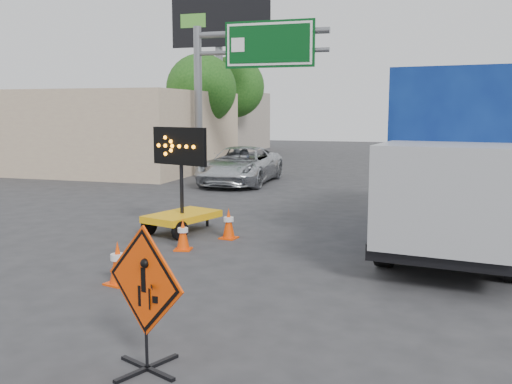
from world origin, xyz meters
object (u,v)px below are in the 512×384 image
at_px(box_truck, 464,167).
at_px(construction_sign, 145,295).
at_px(arrow_board, 182,209).
at_px(pickup_truck, 241,165).

bearing_deg(box_truck, construction_sign, -107.52).
height_order(construction_sign, box_truck, box_truck).
xyz_separation_m(construction_sign, arrow_board, (-2.81, 7.21, -0.33)).
bearing_deg(arrow_board, construction_sign, -50.87).
distance_m(pickup_truck, box_truck, 12.13).
bearing_deg(pickup_truck, arrow_board, -82.13).
relative_size(construction_sign, pickup_truck, 0.32).
relative_size(pickup_truck, box_truck, 0.65).
distance_m(arrow_board, box_truck, 6.87).
xyz_separation_m(pickup_truck, box_truck, (8.39, -8.70, 1.00)).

